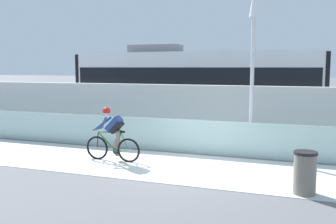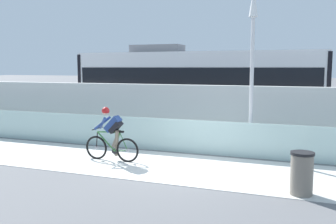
{
  "view_description": "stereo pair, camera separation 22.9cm",
  "coord_description": "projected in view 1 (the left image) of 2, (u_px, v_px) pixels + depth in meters",
  "views": [
    {
      "loc": [
        3.1,
        -9.95,
        2.78
      ],
      "look_at": [
        -1.38,
        2.35,
        1.25
      ],
      "focal_mm": 41.03,
      "sensor_mm": 36.0,
      "label": 1
    },
    {
      "loc": [
        3.31,
        -9.87,
        2.78
      ],
      "look_at": [
        -1.38,
        2.35,
        1.25
      ],
      "focal_mm": 41.03,
      "sensor_mm": 36.0,
      "label": 2
    }
  ],
  "objects": [
    {
      "name": "ground_plane",
      "position": [
        186.0,
        168.0,
        10.66
      ],
      "size": [
        200.0,
        200.0,
        0.0
      ],
      "primitive_type": "plane",
      "color": "slate"
    },
    {
      "name": "bike_path_deck",
      "position": [
        186.0,
        168.0,
        10.66
      ],
      "size": [
        32.0,
        3.2,
        0.01
      ],
      "primitive_type": "cube",
      "color": "silver",
      "rests_on": "ground"
    },
    {
      "name": "glass_parapet",
      "position": [
        203.0,
        137.0,
        12.33
      ],
      "size": [
        32.0,
        0.05,
        1.09
      ],
      "primitive_type": "cube",
      "color": "silver",
      "rests_on": "ground"
    },
    {
      "name": "concrete_barrier_wall",
      "position": [
        216.0,
        115.0,
        13.95
      ],
      "size": [
        32.0,
        0.36,
        2.13
      ],
      "primitive_type": "cube",
      "color": "silver",
      "rests_on": "ground"
    },
    {
      "name": "tram_rail_near",
      "position": [
        229.0,
        133.0,
        16.39
      ],
      "size": [
        32.0,
        0.08,
        0.01
      ],
      "primitive_type": "cube",
      "color": "#595654",
      "rests_on": "ground"
    },
    {
      "name": "tram_rail_far",
      "position": [
        235.0,
        128.0,
        17.73
      ],
      "size": [
        32.0,
        0.08,
        0.01
      ],
      "primitive_type": "cube",
      "color": "#595654",
      "rests_on": "ground"
    },
    {
      "name": "tram",
      "position": [
        196.0,
        87.0,
        17.41
      ],
      "size": [
        11.06,
        2.54,
        3.81
      ],
      "color": "silver",
      "rests_on": "ground"
    },
    {
      "name": "cyclist_on_bike",
      "position": [
        113.0,
        135.0,
        11.34
      ],
      "size": [
        1.77,
        0.58,
        1.61
      ],
      "color": "black",
      "rests_on": "ground"
    },
    {
      "name": "lamp_post_antenna",
      "position": [
        253.0,
        50.0,
        11.79
      ],
      "size": [
        0.28,
        0.28,
        5.2
      ],
      "color": "gray",
      "rests_on": "ground"
    },
    {
      "name": "trash_bin",
      "position": [
        305.0,
        173.0,
        8.38
      ],
      "size": [
        0.51,
        0.51,
        0.96
      ],
      "color": "slate",
      "rests_on": "ground"
    }
  ]
}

